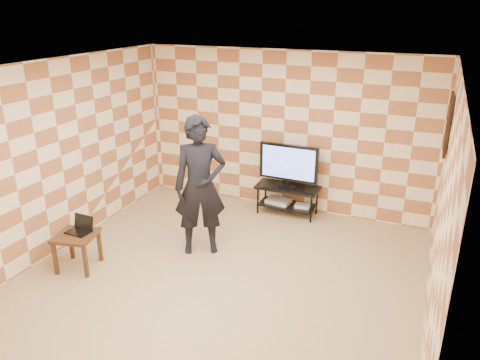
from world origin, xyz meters
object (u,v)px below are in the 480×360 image
at_px(tv_stand, 288,194).
at_px(tv, 289,164).
at_px(side_table, 76,240).
at_px(person, 200,186).

bearing_deg(tv_stand, tv, -88.68).
distance_m(tv_stand, tv, 0.54).
xyz_separation_m(tv_stand, tv, (0.00, -0.00, 0.54)).
height_order(tv_stand, side_table, same).
relative_size(tv, person, 0.50).
height_order(tv, side_table, tv).
bearing_deg(tv, person, -114.37).
relative_size(tv_stand, side_table, 1.71).
xyz_separation_m(side_table, person, (1.32, 1.09, 0.58)).
distance_m(side_table, person, 1.80).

